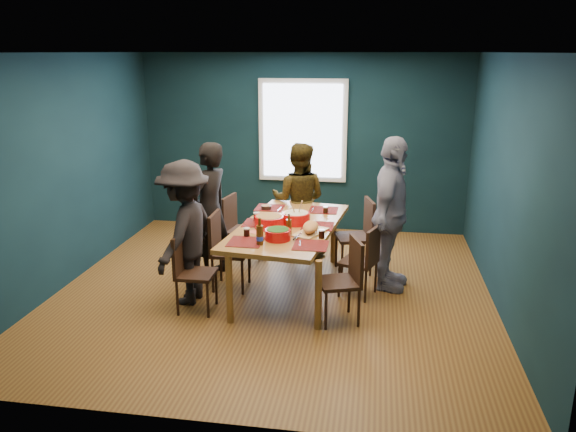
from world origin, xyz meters
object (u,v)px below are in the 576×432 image
object	(u,v)px
chair_right_mid	(365,256)
bowl_dumpling	(296,217)
chair_right_far	(361,230)
cutting_board	(310,228)
person_far_left	(210,210)
person_back	(299,200)
chair_left_near	(189,266)
person_near_left	(185,233)
dining_table	(288,231)
chair_left_mid	(223,245)
person_right	(391,214)
bowl_salad	(269,221)
chair_left_far	(236,224)
bowl_herbs	(278,234)
chair_right_near	(347,274)

from	to	relation	value
chair_right_mid	bowl_dumpling	world-z (taller)	bowl_dumpling
chair_right_far	cutting_board	world-z (taller)	chair_right_far
person_far_left	person_back	bearing A→B (deg)	155.49
chair_left_near	person_near_left	world-z (taller)	person_near_left
chair_right_mid	bowl_dumpling	size ratio (longest dim) A/B	2.59
dining_table	bowl_dumpling	bearing A→B (deg)	45.82
dining_table	chair_right_far	size ratio (longest dim) A/B	2.33
chair_right_far	person_near_left	size ratio (longest dim) A/B	0.58
chair_right_far	chair_right_mid	bearing A→B (deg)	-100.28
dining_table	chair_left_mid	world-z (taller)	chair_left_mid
person_right	bowl_salad	size ratio (longest dim) A/B	5.46
chair_left_near	bowl_salad	bearing A→B (deg)	37.38
chair_left_far	chair_left_mid	bearing A→B (deg)	-75.30
person_near_left	chair_right_mid	bearing A→B (deg)	109.95
chair_left_mid	chair_right_mid	distance (m)	1.65
person_back	cutting_board	bearing A→B (deg)	106.91
dining_table	bowl_salad	world-z (taller)	bowl_salad
bowl_herbs	person_back	bearing A→B (deg)	90.50
chair_right_mid	chair_right_near	distance (m)	0.66
person_right	cutting_board	world-z (taller)	person_right
chair_left_far	person_back	bearing A→B (deg)	37.54
dining_table	bowl_herbs	bearing A→B (deg)	-85.73
dining_table	person_near_left	size ratio (longest dim) A/B	1.36
bowl_dumpling	person_back	bearing A→B (deg)	96.35
cutting_board	bowl_salad	bearing A→B (deg)	-171.83
chair_left_far	chair_left_near	world-z (taller)	chair_left_far
person_right	chair_left_near	bearing A→B (deg)	124.66
cutting_board	person_near_left	bearing A→B (deg)	-146.14
chair_left_far	person_far_left	xyz separation A→B (m)	(-0.20, -0.51, 0.32)
person_far_left	chair_left_far	bearing A→B (deg)	-178.76
dining_table	bowl_salad	size ratio (longest dim) A/B	6.62
chair_right_mid	chair_left_far	bearing A→B (deg)	173.26
chair_left_near	bowl_salad	xyz separation A→B (m)	(0.77, 0.60, 0.36)
chair_left_far	chair_left_near	size ratio (longest dim) A/B	1.04
chair_left_near	person_back	bearing A→B (deg)	63.60
chair_right_near	dining_table	bearing A→B (deg)	115.57
bowl_salad	chair_left_near	bearing A→B (deg)	-142.14
chair_left_far	chair_left_near	distance (m)	1.52
chair_left_mid	person_right	xyz separation A→B (m)	(1.92, 0.30, 0.37)
chair_right_near	bowl_herbs	xyz separation A→B (m)	(-0.75, 0.18, 0.34)
chair_left_far	bowl_dumpling	distance (m)	1.20
chair_right_mid	bowl_herbs	bearing A→B (deg)	-133.29
chair_right_near	bowl_herbs	size ratio (longest dim) A/B	3.25
chair_left_near	cutting_board	distance (m)	1.38
bowl_dumpling	dining_table	bearing A→B (deg)	-141.10
chair_right_mid	bowl_salad	distance (m)	1.16
person_near_left	dining_table	bearing A→B (deg)	123.16
person_far_left	person_back	size ratio (longest dim) A/B	1.08
chair_left_far	chair_right_far	distance (m)	1.64
chair_left_far	bowl_dumpling	size ratio (longest dim) A/B	2.79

